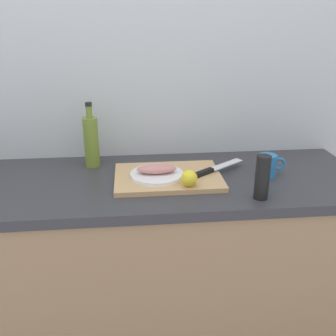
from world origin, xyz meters
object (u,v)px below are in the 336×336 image
at_px(fish_fillet, 157,169).
at_px(olive_oil_bottle, 91,141).
at_px(coffee_mug_1, 268,165).
at_px(pepper_mill, 262,177).
at_px(cutting_board, 168,177).
at_px(chef_knife, 212,170).
at_px(lemon_0, 189,178).
at_px(white_plate, 157,175).

xyz_separation_m(fish_fillet, olive_oil_bottle, (-0.27, 0.20, 0.06)).
bearing_deg(coffee_mug_1, pepper_mill, -115.53).
xyz_separation_m(cutting_board, chef_knife, (0.18, 0.02, 0.02)).
bearing_deg(pepper_mill, lemon_0, 160.44).
height_order(chef_knife, lemon_0, lemon_0).
xyz_separation_m(white_plate, pepper_mill, (0.37, -0.19, 0.05)).
bearing_deg(olive_oil_bottle, coffee_mug_1, -14.39).
distance_m(cutting_board, olive_oil_bottle, 0.38).
bearing_deg(lemon_0, cutting_board, 120.56).
height_order(white_plate, coffee_mug_1, coffee_mug_1).
xyz_separation_m(fish_fillet, pepper_mill, (0.37, -0.19, 0.03)).
xyz_separation_m(chef_knife, lemon_0, (-0.11, -0.13, 0.02)).
relative_size(white_plate, chef_knife, 0.85).
distance_m(fish_fillet, coffee_mug_1, 0.46).
bearing_deg(cutting_board, fish_fillet, -166.34).
xyz_separation_m(chef_knife, olive_oil_bottle, (-0.50, 0.17, 0.09)).
height_order(cutting_board, lemon_0, lemon_0).
bearing_deg(cutting_board, chef_knife, 4.79).
xyz_separation_m(cutting_board, olive_oil_bottle, (-0.32, 0.19, 0.11)).
height_order(fish_fillet, pepper_mill, pepper_mill).
height_order(white_plate, pepper_mill, pepper_mill).
height_order(cutting_board, pepper_mill, pepper_mill).
xyz_separation_m(fish_fillet, chef_knife, (0.23, 0.03, -0.02)).
height_order(olive_oil_bottle, pepper_mill, olive_oil_bottle).
bearing_deg(fish_fillet, olive_oil_bottle, 143.89).
bearing_deg(fish_fillet, chef_knife, 6.62).
xyz_separation_m(cutting_board, coffee_mug_1, (0.42, -0.00, 0.04)).
relative_size(white_plate, lemon_0, 3.36).
xyz_separation_m(white_plate, olive_oil_bottle, (-0.27, 0.20, 0.09)).
relative_size(chef_knife, olive_oil_bottle, 0.88).
xyz_separation_m(cutting_board, white_plate, (-0.05, -0.01, 0.02)).
relative_size(white_plate, olive_oil_bottle, 0.75).
bearing_deg(lemon_0, pepper_mill, -19.56).
xyz_separation_m(chef_knife, coffee_mug_1, (0.23, -0.02, 0.02)).
distance_m(cutting_board, coffee_mug_1, 0.42).
relative_size(chef_knife, pepper_mill, 1.53).
height_order(olive_oil_bottle, coffee_mug_1, olive_oil_bottle).
bearing_deg(white_plate, chef_knife, 6.62).
relative_size(fish_fillet, lemon_0, 2.52).
bearing_deg(fish_fillet, cutting_board, 13.66).
bearing_deg(cutting_board, lemon_0, -59.44).
bearing_deg(olive_oil_bottle, white_plate, -36.11).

